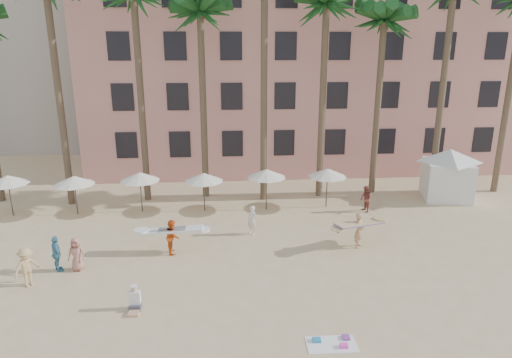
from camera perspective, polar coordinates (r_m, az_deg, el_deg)
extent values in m
plane|color=#D1B789|center=(18.59, -4.58, -17.48)|extent=(120.00, 120.00, 0.00)
cube|color=#E09788|center=(42.01, 5.13, 13.27)|extent=(35.00, 14.00, 16.00)
cylinder|color=brown|center=(31.80, -23.36, 9.14)|extent=(0.44, 0.44, 14.00)
cylinder|color=brown|center=(31.07, -14.16, 9.37)|extent=(0.44, 0.44, 13.50)
cylinder|color=brown|center=(31.20, -6.61, 8.86)|extent=(0.44, 0.44, 12.50)
cylinder|color=brown|center=(30.19, 0.99, 10.62)|extent=(0.44, 0.44, 14.50)
cylinder|color=brown|center=(31.38, 8.29, 9.30)|extent=(0.44, 0.44, 13.00)
cylinder|color=brown|center=(33.00, 14.94, 8.39)|extent=(0.44, 0.44, 12.00)
cylinder|color=brown|center=(33.50, 22.20, 9.58)|extent=(0.44, 0.44, 14.00)
cylinder|color=brown|center=(36.42, 28.97, 8.82)|extent=(0.44, 0.44, 13.50)
cylinder|color=#332B23|center=(32.23, -28.35, -1.94)|extent=(0.07, 0.07, 2.50)
cone|color=white|center=(31.93, -28.62, -0.07)|extent=(2.50, 2.50, 0.55)
cylinder|color=#332B23|center=(30.72, -21.60, -2.03)|extent=(0.07, 0.07, 2.40)
cone|color=white|center=(30.42, -21.81, -0.15)|extent=(2.50, 2.50, 0.55)
cylinder|color=#332B23|center=(29.93, -14.18, -1.72)|extent=(0.07, 0.07, 2.50)
cone|color=white|center=(29.61, -14.32, 0.30)|extent=(2.50, 2.50, 0.55)
cylinder|color=#332B23|center=(29.41, -6.50, -1.73)|extent=(0.07, 0.07, 2.40)
cone|color=white|center=(29.10, -6.57, 0.23)|extent=(2.50, 2.50, 0.55)
cylinder|color=#332B23|center=(29.38, 1.30, -1.44)|extent=(0.07, 0.07, 2.60)
cone|color=white|center=(29.04, 1.32, 0.72)|extent=(2.50, 2.50, 0.55)
cylinder|color=#332B23|center=(30.21, 8.84, -1.22)|extent=(0.07, 0.07, 2.50)
cone|color=white|center=(29.90, 8.93, 0.78)|extent=(2.50, 2.50, 0.55)
cube|color=silver|center=(34.25, 22.75, -0.12)|extent=(3.58, 3.58, 2.60)
cone|color=silver|center=(33.83, 23.07, 2.72)|extent=(5.37, 5.37, 0.90)
cube|color=white|center=(17.65, 9.41, -19.71)|extent=(1.82, 1.03, 0.02)
cube|color=teal|center=(17.68, 7.60, -19.31)|extent=(0.30, 0.25, 0.10)
cube|color=#F844BF|center=(17.54, 10.93, -19.79)|extent=(0.28, 0.22, 0.12)
cube|color=purple|center=(17.99, 11.17, -18.85)|extent=(0.26, 0.30, 0.08)
imported|color=tan|center=(24.75, 12.78, -6.26)|extent=(0.74, 0.83, 1.92)
cube|color=tan|center=(24.60, 12.83, -5.43)|extent=(2.95, 1.90, 0.35)
imported|color=#E25617|center=(23.95, -10.40, -7.08)|extent=(0.81, 0.97, 1.78)
cube|color=white|center=(23.81, -10.45, -6.29)|extent=(3.15, 0.90, 0.32)
imported|color=tan|center=(22.86, -26.72, -9.80)|extent=(1.31, 1.34, 1.84)
imported|color=brown|center=(29.94, 13.56, -2.47)|extent=(0.80, 0.94, 1.71)
imported|color=teal|center=(23.69, -23.66, -8.57)|extent=(0.93, 1.10, 1.77)
imported|color=silver|center=(25.74, -0.50, -5.20)|extent=(0.71, 0.72, 1.68)
imported|color=#B27264|center=(23.45, -21.52, -8.74)|extent=(0.84, 0.58, 1.65)
cube|color=#3F3F4C|center=(19.86, -14.87, -15.18)|extent=(0.46, 0.43, 0.25)
cube|color=tan|center=(19.59, -15.05, -15.89)|extent=(0.41, 0.46, 0.12)
cube|color=white|center=(19.70, -14.93, -14.13)|extent=(0.45, 0.27, 0.57)
sphere|color=tan|center=(19.50, -15.02, -13.08)|extent=(0.25, 0.25, 0.25)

